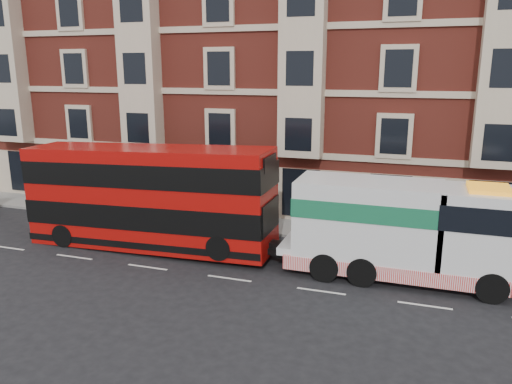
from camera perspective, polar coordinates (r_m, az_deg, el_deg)
ground at (r=21.81m, az=-3.06°, el=-9.85°), size 120.00×120.00×0.00m
sidewalk at (r=28.45m, az=2.48°, el=-3.94°), size 90.00×3.00×0.15m
victorian_terrace at (r=34.28m, az=7.11°, el=15.93°), size 45.00×12.00×20.40m
lamp_post_west at (r=28.80m, az=-9.75°, el=1.46°), size 0.35×0.15×4.35m
double_decker_bus at (r=25.15m, az=-12.20°, el=-0.41°), size 12.58×2.89×5.09m
tow_truck at (r=21.92m, az=16.29°, el=-4.07°), size 10.08×2.98×4.20m
pedestrian at (r=30.81m, az=-9.90°, el=-0.93°), size 0.70×0.54×1.71m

